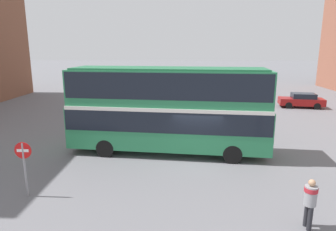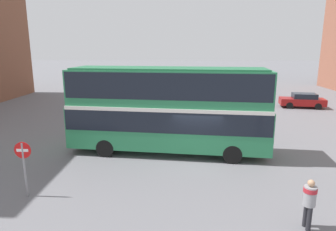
# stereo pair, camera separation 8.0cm
# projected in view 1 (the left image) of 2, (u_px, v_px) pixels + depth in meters

# --- Properties ---
(ground_plane) EXTENTS (240.00, 240.00, 0.00)m
(ground_plane) POSITION_uv_depth(u_px,v_px,m) (196.00, 159.00, 16.01)
(ground_plane) COLOR slate
(double_decker_bus) EXTENTS (11.15, 3.66, 4.79)m
(double_decker_bus) POSITION_uv_depth(u_px,v_px,m) (168.00, 105.00, 16.46)
(double_decker_bus) COLOR #287A4C
(double_decker_bus) RESTS_ON ground_plane
(pedestrian_foreground) EXTENTS (0.44, 0.44, 1.73)m
(pedestrian_foreground) POSITION_uv_depth(u_px,v_px,m) (310.00, 199.00, 9.70)
(pedestrian_foreground) COLOR #232328
(pedestrian_foreground) RESTS_ON ground_plane
(parked_car_kerb_near) EXTENTS (4.37, 2.31, 1.43)m
(parked_car_kerb_near) POSITION_uv_depth(u_px,v_px,m) (302.00, 100.00, 29.51)
(parked_car_kerb_near) COLOR maroon
(parked_car_kerb_near) RESTS_ON ground_plane
(parked_car_kerb_far) EXTENTS (4.18, 2.22, 1.49)m
(parked_car_kerb_far) POSITION_uv_depth(u_px,v_px,m) (112.00, 96.00, 32.10)
(parked_car_kerb_far) COLOR silver
(parked_car_kerb_far) RESTS_ON ground_plane
(no_entry_sign) EXTENTS (0.67, 0.08, 2.28)m
(no_entry_sign) POSITION_uv_depth(u_px,v_px,m) (24.00, 160.00, 11.70)
(no_entry_sign) COLOR gray
(no_entry_sign) RESTS_ON ground_plane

